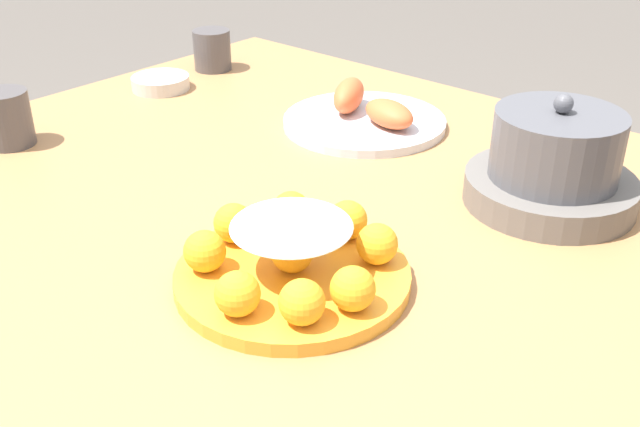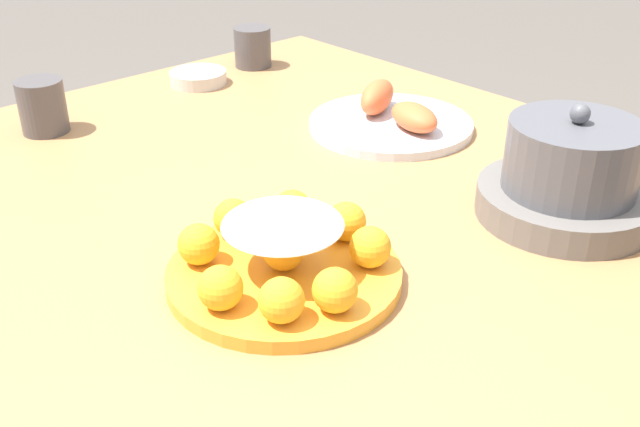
{
  "view_description": "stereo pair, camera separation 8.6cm",
  "coord_description": "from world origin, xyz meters",
  "px_view_note": "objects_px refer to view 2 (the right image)",
  "views": [
    {
      "loc": [
        0.53,
        -0.65,
        1.17
      ],
      "look_at": [
        0.03,
        -0.08,
        0.76
      ],
      "focal_mm": 42.0,
      "sensor_mm": 36.0,
      "label": 1
    },
    {
      "loc": [
        0.59,
        -0.59,
        1.17
      ],
      "look_at": [
        0.03,
        -0.08,
        0.76
      ],
      "focal_mm": 42.0,
      "sensor_mm": 36.0,
      "label": 2
    }
  ],
  "objects_px": {
    "seafood_platter": "(392,119)",
    "dining_table": "(349,268)",
    "cup_far": "(253,47)",
    "warming_pot": "(569,177)",
    "sauce_bowl": "(198,77)",
    "cup_near": "(42,106)",
    "cake_plate": "(284,259)"
  },
  "relations": [
    {
      "from": "seafood_platter",
      "to": "dining_table",
      "type": "bearing_deg",
      "value": -57.47
    },
    {
      "from": "cup_far",
      "to": "warming_pot",
      "type": "relative_size",
      "value": 0.35
    },
    {
      "from": "sauce_bowl",
      "to": "cup_far",
      "type": "distance_m",
      "value": 0.15
    },
    {
      "from": "seafood_platter",
      "to": "cup_near",
      "type": "distance_m",
      "value": 0.55
    },
    {
      "from": "cake_plate",
      "to": "cup_far",
      "type": "distance_m",
      "value": 0.77
    },
    {
      "from": "dining_table",
      "to": "cup_near",
      "type": "xyz_separation_m",
      "value": [
        -0.52,
        -0.17,
        0.13
      ]
    },
    {
      "from": "cup_far",
      "to": "dining_table",
      "type": "bearing_deg",
      "value": -26.76
    },
    {
      "from": "dining_table",
      "to": "cake_plate",
      "type": "relative_size",
      "value": 5.28
    },
    {
      "from": "cake_plate",
      "to": "seafood_platter",
      "type": "relative_size",
      "value": 0.98
    },
    {
      "from": "cake_plate",
      "to": "cup_near",
      "type": "height_order",
      "value": "cup_near"
    },
    {
      "from": "cake_plate",
      "to": "sauce_bowl",
      "type": "distance_m",
      "value": 0.68
    },
    {
      "from": "dining_table",
      "to": "cup_near",
      "type": "relative_size",
      "value": 16.04
    },
    {
      "from": "dining_table",
      "to": "warming_pot",
      "type": "height_order",
      "value": "warming_pot"
    },
    {
      "from": "seafood_platter",
      "to": "warming_pot",
      "type": "distance_m",
      "value": 0.35
    },
    {
      "from": "dining_table",
      "to": "sauce_bowl",
      "type": "height_order",
      "value": "sauce_bowl"
    },
    {
      "from": "warming_pot",
      "to": "cup_near",
      "type": "bearing_deg",
      "value": -153.13
    },
    {
      "from": "cake_plate",
      "to": "warming_pot",
      "type": "bearing_deg",
      "value": 70.7
    },
    {
      "from": "dining_table",
      "to": "seafood_platter",
      "type": "relative_size",
      "value": 5.16
    },
    {
      "from": "dining_table",
      "to": "cake_plate",
      "type": "height_order",
      "value": "cake_plate"
    },
    {
      "from": "sauce_bowl",
      "to": "cup_near",
      "type": "relative_size",
      "value": 1.24
    },
    {
      "from": "dining_table",
      "to": "cup_far",
      "type": "height_order",
      "value": "cup_far"
    },
    {
      "from": "dining_table",
      "to": "cake_plate",
      "type": "xyz_separation_m",
      "value": [
        0.06,
        -0.16,
        0.11
      ]
    },
    {
      "from": "cup_far",
      "to": "warming_pot",
      "type": "height_order",
      "value": "warming_pot"
    },
    {
      "from": "cake_plate",
      "to": "seafood_platter",
      "type": "xyz_separation_m",
      "value": [
        -0.22,
        0.41,
        -0.01
      ]
    },
    {
      "from": "seafood_platter",
      "to": "warming_pot",
      "type": "bearing_deg",
      "value": -9.22
    },
    {
      "from": "warming_pot",
      "to": "cake_plate",
      "type": "bearing_deg",
      "value": -109.3
    },
    {
      "from": "seafood_platter",
      "to": "cup_far",
      "type": "bearing_deg",
      "value": 174.44
    },
    {
      "from": "dining_table",
      "to": "cup_near",
      "type": "bearing_deg",
      "value": -162.05
    },
    {
      "from": "dining_table",
      "to": "warming_pot",
      "type": "relative_size",
      "value": 6.16
    },
    {
      "from": "seafood_platter",
      "to": "sauce_bowl",
      "type": "bearing_deg",
      "value": -165.37
    },
    {
      "from": "dining_table",
      "to": "cup_far",
      "type": "relative_size",
      "value": 17.5
    },
    {
      "from": "cup_near",
      "to": "warming_pot",
      "type": "xyz_separation_m",
      "value": [
        0.7,
        0.36,
        0.01
      ]
    }
  ]
}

